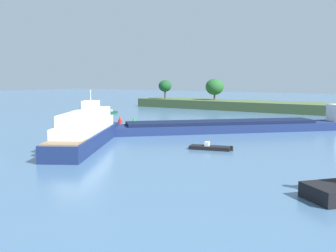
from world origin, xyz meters
TOP-DOWN VIEW (x-y plane):
  - treeline_island at (7.68, 78.89)m, footprint 82.61×11.53m
  - fishing_skiff at (15.08, 21.47)m, footprint 5.20×2.89m
  - small_motorboat at (-27.31, 49.97)m, footprint 2.56×5.31m
  - cargo_barge at (10.37, 38.38)m, footprint 33.36×34.68m
  - white_riverboat at (1.09, 14.96)m, footprint 15.20×21.13m
  - channel_buoy_red at (-8.47, 32.16)m, footprint 0.70×0.70m
  - channel_buoy_green at (-5.77, 32.66)m, footprint 0.70×0.70m

SIDE VIEW (x-z plane):
  - fishing_skiff at x=15.08m, z-range -0.22..0.70m
  - small_motorboat at x=-27.31m, z-range -0.23..0.80m
  - channel_buoy_red at x=-8.47m, z-range -0.14..1.76m
  - channel_buoy_green at x=-5.77m, z-range -0.14..1.76m
  - cargo_barge at x=10.37m, z-range -2.00..3.83m
  - white_riverboat at x=1.09m, z-range -1.54..5.35m
  - treeline_island at x=7.68m, z-range -2.97..7.67m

